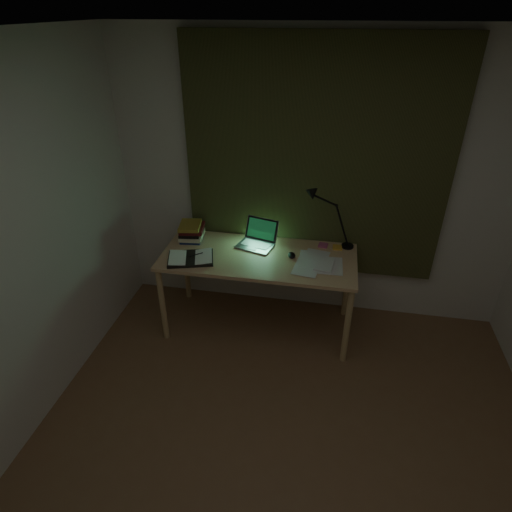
{
  "coord_description": "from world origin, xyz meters",
  "views": [
    {
      "loc": [
        0.15,
        -1.53,
        2.6
      ],
      "look_at": [
        -0.4,
        1.44,
        0.82
      ],
      "focal_mm": 30.0,
      "sensor_mm": 36.0,
      "label": 1
    }
  ],
  "objects_px": {
    "desk": "(258,292)",
    "laptop": "(255,236)",
    "loose_papers": "(318,263)",
    "book_stack": "(192,231)",
    "open_textbook": "(191,258)",
    "desk_lamp": "(351,218)"
  },
  "relations": [
    {
      "from": "desk",
      "to": "book_stack",
      "type": "xyz_separation_m",
      "value": [
        -0.65,
        0.19,
        0.46
      ]
    },
    {
      "from": "desk",
      "to": "open_textbook",
      "type": "distance_m",
      "value": 0.69
    },
    {
      "from": "laptop",
      "to": "desk_lamp",
      "type": "distance_m",
      "value": 0.83
    },
    {
      "from": "open_textbook",
      "to": "loose_papers",
      "type": "height_order",
      "value": "open_textbook"
    },
    {
      "from": "open_textbook",
      "to": "laptop",
      "type": "bearing_deg",
      "value": 16.48
    },
    {
      "from": "desk",
      "to": "loose_papers",
      "type": "height_order",
      "value": "loose_papers"
    },
    {
      "from": "laptop",
      "to": "loose_papers",
      "type": "height_order",
      "value": "laptop"
    },
    {
      "from": "book_stack",
      "to": "desk_lamp",
      "type": "height_order",
      "value": "desk_lamp"
    },
    {
      "from": "book_stack",
      "to": "laptop",
      "type": "bearing_deg",
      "value": -3.88
    },
    {
      "from": "laptop",
      "to": "book_stack",
      "type": "xyz_separation_m",
      "value": [
        -0.59,
        0.04,
        -0.03
      ]
    },
    {
      "from": "desk",
      "to": "open_textbook",
      "type": "bearing_deg",
      "value": -163.07
    },
    {
      "from": "laptop",
      "to": "loose_papers",
      "type": "bearing_deg",
      "value": -3.93
    },
    {
      "from": "open_textbook",
      "to": "desk_lamp",
      "type": "bearing_deg",
      "value": 3.27
    },
    {
      "from": "open_textbook",
      "to": "book_stack",
      "type": "height_order",
      "value": "book_stack"
    },
    {
      "from": "desk",
      "to": "book_stack",
      "type": "height_order",
      "value": "book_stack"
    },
    {
      "from": "book_stack",
      "to": "loose_papers",
      "type": "relative_size",
      "value": 0.71
    },
    {
      "from": "desk",
      "to": "book_stack",
      "type": "distance_m",
      "value": 0.81
    },
    {
      "from": "desk",
      "to": "laptop",
      "type": "relative_size",
      "value": 4.81
    },
    {
      "from": "laptop",
      "to": "open_textbook",
      "type": "xyz_separation_m",
      "value": [
        -0.49,
        -0.31,
        -0.09
      ]
    },
    {
      "from": "loose_papers",
      "to": "desk",
      "type": "bearing_deg",
      "value": 174.33
    },
    {
      "from": "book_stack",
      "to": "loose_papers",
      "type": "distance_m",
      "value": 1.18
    },
    {
      "from": "desk",
      "to": "loose_papers",
      "type": "relative_size",
      "value": 4.83
    }
  ]
}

